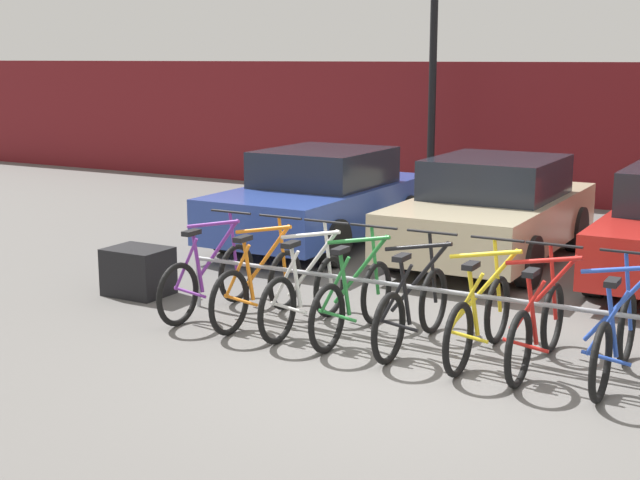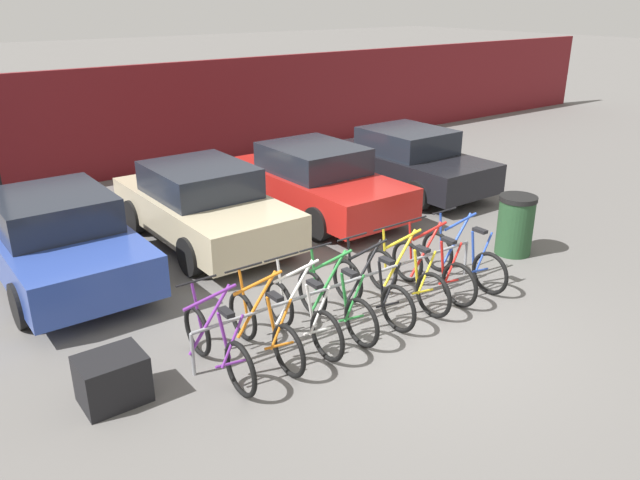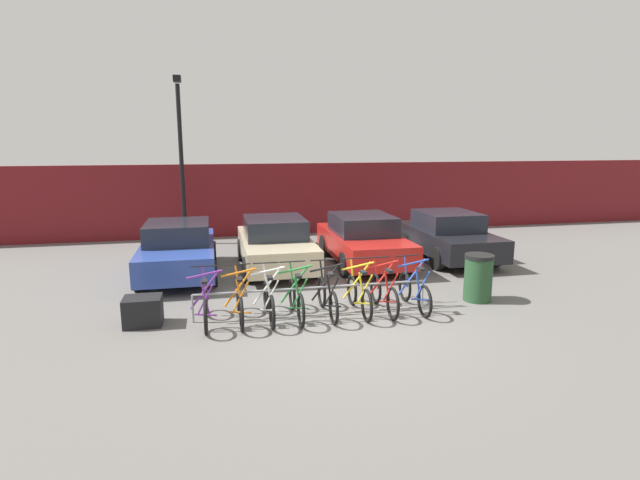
% 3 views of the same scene
% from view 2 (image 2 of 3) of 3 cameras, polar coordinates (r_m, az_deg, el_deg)
% --- Properties ---
extents(ground_plane, '(120.00, 120.00, 0.00)m').
position_cam_2_polar(ground_plane, '(8.56, 7.96, -7.84)').
color(ground_plane, '#605E5B').
extents(hoarding_wall, '(36.00, 0.16, 2.62)m').
position_cam_2_polar(hoarding_wall, '(15.92, -16.75, 10.33)').
color(hoarding_wall, maroon).
rests_on(hoarding_wall, ground).
extents(bike_rack, '(4.77, 0.04, 0.57)m').
position_cam_2_polar(bike_rack, '(8.50, 2.80, -4.07)').
color(bike_rack, gray).
rests_on(bike_rack, ground).
extents(bicycle_purple, '(0.68, 1.71, 1.05)m').
position_cam_2_polar(bicycle_purple, '(7.43, -9.36, -9.50)').
color(bicycle_purple, black).
rests_on(bicycle_purple, ground).
extents(bicycle_orange, '(0.68, 1.71, 1.05)m').
position_cam_2_polar(bicycle_orange, '(7.69, -5.11, -8.11)').
color(bicycle_orange, black).
rests_on(bicycle_orange, ground).
extents(bicycle_white, '(0.68, 1.71, 1.05)m').
position_cam_2_polar(bicycle_white, '(7.96, -1.67, -6.93)').
color(bicycle_white, black).
rests_on(bicycle_white, ground).
extents(bicycle_green, '(0.68, 1.71, 1.05)m').
position_cam_2_polar(bicycle_green, '(8.25, 1.44, -5.85)').
color(bicycle_green, black).
rests_on(bicycle_green, ground).
extents(bicycle_black, '(0.68, 1.71, 1.05)m').
position_cam_2_polar(bicycle_black, '(8.61, 4.75, -4.68)').
color(bicycle_black, black).
rests_on(bicycle_black, ground).
extents(bicycle_yellow, '(0.68, 1.71, 1.05)m').
position_cam_2_polar(bicycle_yellow, '(9.02, 7.91, -3.54)').
color(bicycle_yellow, black).
rests_on(bicycle_yellow, ground).
extents(bicycle_red, '(0.68, 1.71, 1.05)m').
position_cam_2_polar(bicycle_red, '(9.37, 10.23, -2.69)').
color(bicycle_red, black).
rests_on(bicycle_red, ground).
extents(bicycle_blue, '(0.68, 1.71, 1.05)m').
position_cam_2_polar(bicycle_blue, '(9.84, 12.91, -1.71)').
color(bicycle_blue, black).
rests_on(bicycle_blue, ground).
extents(car_blue, '(1.91, 4.01, 1.40)m').
position_cam_2_polar(car_blue, '(10.32, -22.82, 0.09)').
color(car_blue, '#2D479E').
rests_on(car_blue, ground).
extents(car_beige, '(1.91, 4.04, 1.40)m').
position_cam_2_polar(car_beige, '(11.28, -10.64, 3.21)').
color(car_beige, '#C1B28E').
rests_on(car_beige, ground).
extents(car_red, '(1.91, 4.15, 1.40)m').
position_cam_2_polar(car_red, '(12.53, -0.42, 5.44)').
color(car_red, red).
rests_on(car_red, ground).
extents(car_black, '(1.91, 3.90, 1.40)m').
position_cam_2_polar(car_black, '(14.22, 8.08, 7.18)').
color(car_black, black).
rests_on(car_black, ground).
extents(trash_bin, '(0.63, 0.63, 1.03)m').
position_cam_2_polar(trash_bin, '(11.10, 17.42, 1.33)').
color(trash_bin, '#234728').
rests_on(trash_bin, ground).
extents(cargo_crate, '(0.70, 0.56, 0.55)m').
position_cam_2_polar(cargo_crate, '(7.31, -18.45, -11.95)').
color(cargo_crate, black).
rests_on(cargo_crate, ground).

